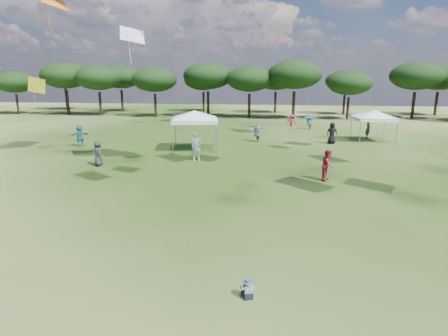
% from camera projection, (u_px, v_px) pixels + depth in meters
% --- Properties ---
extents(tree_line, '(108.78, 17.63, 7.77)m').
position_uv_depth(tree_line, '(287.00, 77.00, 51.22)').
color(tree_line, black).
rests_on(tree_line, ground).
extents(tent_left, '(6.49, 6.49, 3.23)m').
position_uv_depth(tent_left, '(195.00, 112.00, 27.51)').
color(tent_left, gray).
rests_on(tent_left, ground).
extents(tent_right, '(6.22, 6.22, 2.94)m').
position_uv_depth(tent_right, '(374.00, 111.00, 31.49)').
color(tent_right, gray).
rests_on(tent_right, ground).
extents(toddler, '(0.38, 0.41, 0.51)m').
position_uv_depth(toddler, '(248.00, 289.00, 9.17)').
color(toddler, black).
rests_on(toddler, ground).
extents(festival_crowd, '(31.21, 21.77, 1.93)m').
position_uv_depth(festival_crowd, '(277.00, 133.00, 30.85)').
color(festival_crowd, '#2C2D31').
rests_on(festival_crowd, ground).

